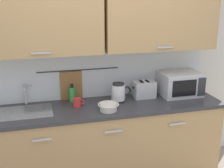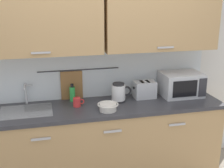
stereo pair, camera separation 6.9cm
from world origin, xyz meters
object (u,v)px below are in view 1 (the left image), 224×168
object	(u,v)px
microwave	(180,84)
mug_near_sink	(77,102)
toaster	(144,89)
electric_kettle	(119,92)
dish_soap_bottle	(72,94)
mixing_bowl	(108,107)

from	to	relation	value
microwave	mug_near_sink	world-z (taller)	microwave
microwave	toaster	bearing A→B (deg)	176.45
microwave	electric_kettle	xyz separation A→B (m)	(-0.75, -0.03, -0.03)
electric_kettle	mug_near_sink	bearing A→B (deg)	-173.79
dish_soap_bottle	mixing_bowl	world-z (taller)	dish_soap_bottle
electric_kettle	microwave	bearing A→B (deg)	1.96
mixing_bowl	toaster	distance (m)	0.58
microwave	mug_near_sink	bearing A→B (deg)	-176.41
microwave	mixing_bowl	distance (m)	0.97
dish_soap_bottle	mug_near_sink	world-z (taller)	dish_soap_bottle
dish_soap_bottle	mixing_bowl	size ratio (longest dim) A/B	0.92
electric_kettle	mug_near_sink	world-z (taller)	electric_kettle
dish_soap_bottle	mug_near_sink	bearing A→B (deg)	-80.35
dish_soap_bottle	mixing_bowl	bearing A→B (deg)	-49.36
electric_kettle	dish_soap_bottle	world-z (taller)	electric_kettle
mug_near_sink	toaster	bearing A→B (deg)	7.53
electric_kettle	toaster	distance (m)	0.32
microwave	electric_kettle	bearing A→B (deg)	-178.04
dish_soap_bottle	toaster	xyz separation A→B (m)	(0.81, -0.07, 0.01)
dish_soap_bottle	toaster	bearing A→B (deg)	-5.27
mixing_bowl	toaster	bearing A→B (deg)	31.00
microwave	dish_soap_bottle	world-z (taller)	microwave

